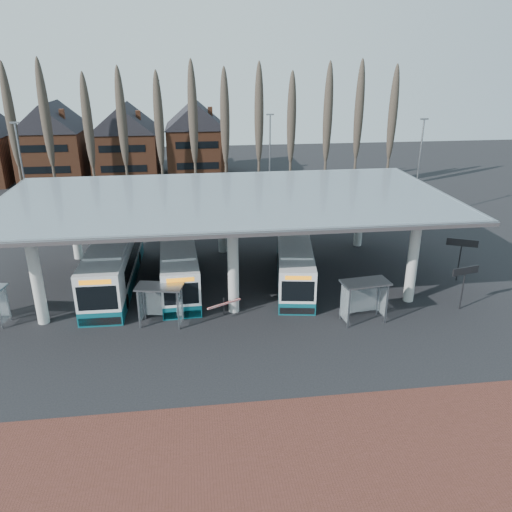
{
  "coord_description": "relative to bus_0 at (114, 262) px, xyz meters",
  "views": [
    {
      "loc": [
        -2.32,
        -26.65,
        15.45
      ],
      "look_at": [
        2.05,
        7.0,
        2.01
      ],
      "focal_mm": 35.0,
      "sensor_mm": 36.0,
      "label": 1
    }
  ],
  "objects": [
    {
      "name": "poplar_row",
      "position": [
        8.24,
        25.09,
        7.1
      ],
      "size": [
        45.1,
        1.1,
        14.5
      ],
      "color": "#473D33",
      "rests_on": "ground"
    },
    {
      "name": "barrier",
      "position": [
        7.56,
        -6.25,
        -0.74
      ],
      "size": [
        2.19,
        1.21,
        1.21
      ],
      "rotation": [
        0.0,
        0.0,
        0.48
      ],
      "color": "black",
      "rests_on": "ground"
    },
    {
      "name": "townhouse_row",
      "position": [
        -7.51,
        36.09,
        4.26
      ],
      "size": [
        36.8,
        10.3,
        12.25
      ],
      "color": "brown",
      "rests_on": "ground"
    },
    {
      "name": "shelter_2",
      "position": [
        16.18,
        -7.66,
        0.31
      ],
      "size": [
        3.08,
        1.79,
        2.72
      ],
      "rotation": [
        0.0,
        0.0,
        0.11
      ],
      "color": "gray",
      "rests_on": "ground"
    },
    {
      "name": "brick_strip",
      "position": [
        8.24,
        -19.91,
        -1.66
      ],
      "size": [
        70.0,
        10.0,
        0.03
      ],
      "primitive_type": "cube",
      "color": "#562A22",
      "rests_on": "ground"
    },
    {
      "name": "station_canopy",
      "position": [
        8.24,
        0.09,
        4.01
      ],
      "size": [
        32.0,
        16.0,
        6.34
      ],
      "color": "#BABAB5",
      "rests_on": "ground"
    },
    {
      "name": "info_sign_1",
      "position": [
        25.25,
        -2.63,
        1.05
      ],
      "size": [
        2.03,
        1.03,
        3.25
      ],
      "rotation": [
        0.0,
        0.0,
        -0.43
      ],
      "color": "black",
      "rests_on": "ground"
    },
    {
      "name": "bus_0",
      "position": [
        0.0,
        0.0,
        0.0
      ],
      "size": [
        2.99,
        12.85,
        3.56
      ],
      "rotation": [
        0.0,
        0.0,
        -0.02
      ],
      "color": "white",
      "rests_on": "ground"
    },
    {
      "name": "lamp_post_c",
      "position": [
        28.24,
        12.09,
        3.66
      ],
      "size": [
        0.8,
        0.16,
        10.17
      ],
      "color": "slate",
      "rests_on": "ground"
    },
    {
      "name": "lamp_post_b",
      "position": [
        14.24,
        18.09,
        3.66
      ],
      "size": [
        0.8,
        0.16,
        10.17
      ],
      "color": "slate",
      "rests_on": "ground"
    },
    {
      "name": "ground",
      "position": [
        8.24,
        -7.91,
        -1.68
      ],
      "size": [
        140.0,
        140.0,
        0.0
      ],
      "primitive_type": "plane",
      "color": "black",
      "rests_on": "ground"
    },
    {
      "name": "shelter_1",
      "position": [
        3.65,
        -6.45,
        0.23
      ],
      "size": [
        3.05,
        1.94,
        2.62
      ],
      "rotation": [
        0.0,
        0.0,
        -0.2
      ],
      "color": "gray",
      "rests_on": "ground"
    },
    {
      "name": "bus_1",
      "position": [
        4.65,
        -0.29,
        -0.16
      ],
      "size": [
        2.99,
        11.69,
        3.22
      ],
      "rotation": [
        0.0,
        0.0,
        0.04
      ],
      "color": "white",
      "rests_on": "ground"
    },
    {
      "name": "bus_2",
      "position": [
        13.14,
        -0.99,
        -0.21
      ],
      "size": [
        4.15,
        11.45,
        3.12
      ],
      "rotation": [
        0.0,
        0.0,
        -0.16
      ],
      "color": "white",
      "rests_on": "ground"
    },
    {
      "name": "info_sign_0",
      "position": [
        23.13,
        -7.05,
        0.84
      ],
      "size": [
        1.99,
        0.56,
        3.01
      ],
      "rotation": [
        0.0,
        0.0,
        0.23
      ],
      "color": "black",
      "rests_on": "ground"
    },
    {
      "name": "lamp_post_a",
      "position": [
        -9.76,
        14.09,
        3.66
      ],
      "size": [
        0.8,
        0.16,
        10.17
      ],
      "color": "slate",
      "rests_on": "ground"
    }
  ]
}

